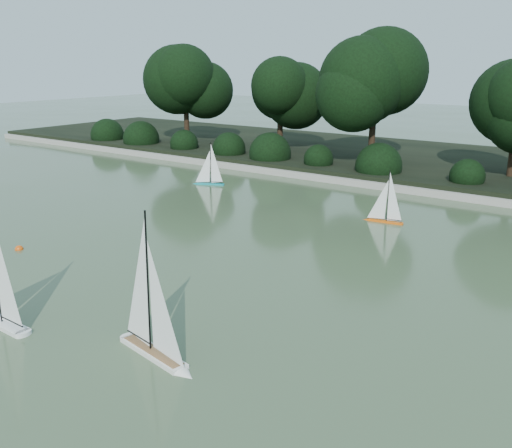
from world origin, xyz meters
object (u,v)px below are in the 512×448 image
Objects in this scene: sailboat_white_b at (157,336)px; race_buoy at (19,249)px; sailboat_orange at (382,213)px; sailboat_teal at (207,177)px.

race_buoy is (-5.04, 1.35, -0.30)m from sailboat_white_b.
sailboat_orange is at bearing 92.28° from sailboat_white_b.
sailboat_white_b is 1.48× the size of sailboat_teal.
sailboat_teal is (-5.65, 0.72, 0.01)m from sailboat_orange.
sailboat_orange is 5.70m from sailboat_teal.
sailboat_white_b is 5.23m from race_buoy.
sailboat_white_b is at bearing -87.72° from sailboat_orange.
sailboat_orange reaches higher than race_buoy.
sailboat_orange is 7.49m from race_buoy.
sailboat_teal is at bearing 172.79° from sailboat_orange.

